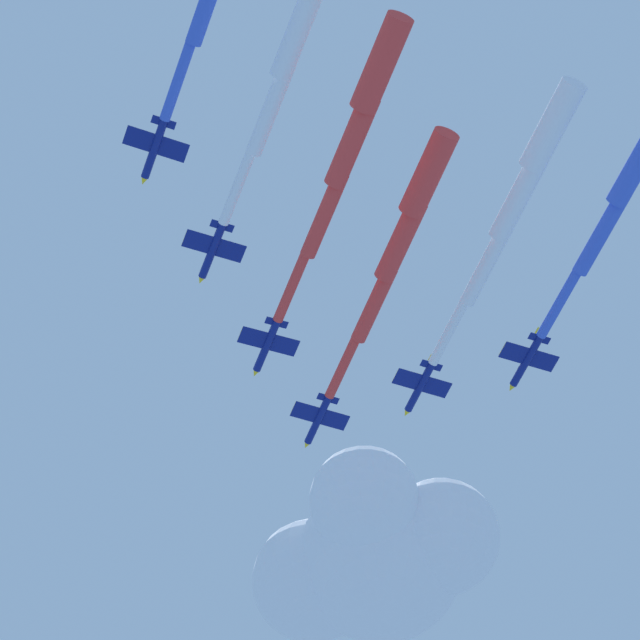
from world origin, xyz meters
The scene contains 6 objects.
jet_lead centered at (14.60, -7.24, 171.02)m, with size 38.24×40.70×3.77m.
jet_port_inner centered at (14.30, -23.91, 169.13)m, with size 39.62×42.37×3.87m.
jet_starboard_inner centered at (31.21, -7.13, 171.19)m, with size 39.76×41.30×3.82m.
jet_port_mid centered at (13.47, -39.41, 170.99)m, with size 40.13×42.14×3.86m.
jet_starboard_mid centered at (47.21, -6.98, 169.43)m, with size 40.30×41.84×3.86m.
cloud_puff centered at (-14.10, 58.27, 190.86)m, with size 45.63×36.96×32.28m.
Camera 1 is at (36.79, -87.55, 13.74)m, focal length 74.29 mm.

